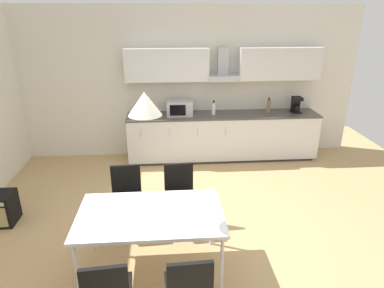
% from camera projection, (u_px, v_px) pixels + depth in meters
% --- Properties ---
extents(ground_plane, '(8.70, 8.11, 0.02)m').
position_uv_depth(ground_plane, '(185.00, 232.00, 4.52)').
color(ground_plane, tan).
extents(wall_back, '(6.96, 0.10, 2.84)m').
position_uv_depth(wall_back, '(176.00, 83.00, 6.56)').
color(wall_back, silver).
rests_on(wall_back, ground_plane).
extents(kitchen_counter, '(3.62, 0.66, 0.89)m').
position_uv_depth(kitchen_counter, '(222.00, 136.00, 6.63)').
color(kitchen_counter, '#333333').
rests_on(kitchen_counter, ground_plane).
extents(backsplash_tile, '(3.60, 0.02, 0.58)m').
position_uv_depth(backsplash_tile, '(221.00, 95.00, 6.65)').
color(backsplash_tile, silver).
rests_on(backsplash_tile, kitchen_counter).
extents(upper_wall_cabinets, '(3.60, 0.40, 0.59)m').
position_uv_depth(upper_wall_cabinets, '(224.00, 64.00, 6.28)').
color(upper_wall_cabinets, silver).
extents(microwave, '(0.48, 0.35, 0.28)m').
position_uv_depth(microwave, '(180.00, 108.00, 6.36)').
color(microwave, '#ADADB2').
rests_on(microwave, kitchen_counter).
extents(coffee_maker, '(0.18, 0.19, 0.30)m').
position_uv_depth(coffee_maker, '(296.00, 105.00, 6.54)').
color(coffee_maker, black).
rests_on(coffee_maker, kitchen_counter).
extents(bottle_brown, '(0.07, 0.07, 0.29)m').
position_uv_depth(bottle_brown, '(268.00, 106.00, 6.53)').
color(bottle_brown, brown).
rests_on(bottle_brown, kitchen_counter).
extents(bottle_white, '(0.07, 0.07, 0.28)m').
position_uv_depth(bottle_white, '(214.00, 109.00, 6.39)').
color(bottle_white, white).
rests_on(bottle_white, kitchen_counter).
extents(dining_table, '(1.53, 0.92, 0.74)m').
position_uv_depth(dining_table, '(151.00, 216.00, 3.60)').
color(dining_table, white).
rests_on(dining_table, ground_plane).
extents(chair_near_right, '(0.42, 0.42, 0.87)m').
position_uv_depth(chair_near_right, '(189.00, 287.00, 2.90)').
color(chair_near_right, black).
rests_on(chair_near_right, ground_plane).
extents(chair_far_left, '(0.42, 0.42, 0.87)m').
position_uv_depth(chair_far_left, '(126.00, 192.00, 4.42)').
color(chair_far_left, black).
rests_on(chair_far_left, ground_plane).
extents(chair_far_right, '(0.42, 0.42, 0.87)m').
position_uv_depth(chair_far_right, '(180.00, 190.00, 4.47)').
color(chair_far_right, black).
rests_on(chair_far_right, ground_plane).
extents(pendant_lamp, '(0.32, 0.32, 0.22)m').
position_uv_depth(pendant_lamp, '(145.00, 104.00, 3.15)').
color(pendant_lamp, silver).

